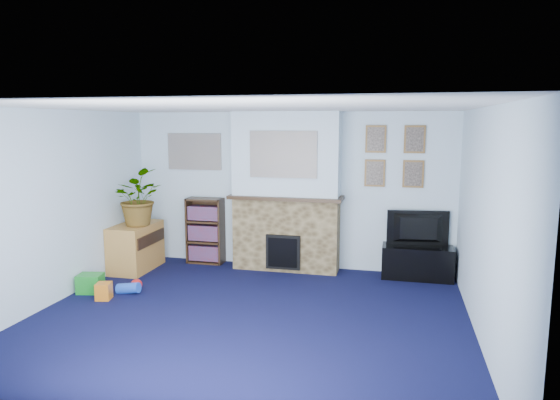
% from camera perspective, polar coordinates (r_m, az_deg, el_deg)
% --- Properties ---
extents(floor, '(5.00, 4.50, 0.01)m').
position_cam_1_polar(floor, '(5.92, -3.75, -13.39)').
color(floor, '#0D0F35').
rests_on(floor, ground).
extents(ceiling, '(5.00, 4.50, 0.01)m').
position_cam_1_polar(ceiling, '(5.48, -4.00, 10.53)').
color(ceiling, white).
rests_on(ceiling, wall_back).
extents(wall_back, '(5.00, 0.04, 2.40)m').
position_cam_1_polar(wall_back, '(7.73, 1.05, 1.12)').
color(wall_back, silver).
rests_on(wall_back, ground).
extents(wall_front, '(5.00, 0.04, 2.40)m').
position_cam_1_polar(wall_front, '(3.55, -14.75, -8.39)').
color(wall_front, silver).
rests_on(wall_front, ground).
extents(wall_left, '(0.04, 4.50, 2.40)m').
position_cam_1_polar(wall_left, '(6.74, -24.62, -0.82)').
color(wall_left, silver).
rests_on(wall_left, ground).
extents(wall_right, '(0.04, 4.50, 2.40)m').
position_cam_1_polar(wall_right, '(5.41, 22.39, -2.88)').
color(wall_right, silver).
rests_on(wall_right, ground).
extents(chimney_breast, '(1.72, 0.50, 2.40)m').
position_cam_1_polar(chimney_breast, '(7.53, 0.72, 0.79)').
color(chimney_breast, brown).
rests_on(chimney_breast, ground).
extents(collage_main, '(1.00, 0.03, 0.68)m').
position_cam_1_polar(collage_main, '(7.27, 0.37, 5.23)').
color(collage_main, gray).
rests_on(collage_main, chimney_breast).
extents(collage_left, '(0.90, 0.03, 0.58)m').
position_cam_1_polar(collage_left, '(8.13, -9.75, 5.48)').
color(collage_left, gray).
rests_on(collage_left, wall_back).
extents(portrait_tl, '(0.30, 0.03, 0.40)m').
position_cam_1_polar(portrait_tl, '(7.47, 10.89, 6.86)').
color(portrait_tl, brown).
rests_on(portrait_tl, wall_back).
extents(portrait_tr, '(0.30, 0.03, 0.40)m').
position_cam_1_polar(portrait_tr, '(7.47, 15.14, 6.71)').
color(portrait_tr, brown).
rests_on(portrait_tr, wall_back).
extents(portrait_bl, '(0.30, 0.03, 0.40)m').
position_cam_1_polar(portrait_bl, '(7.51, 10.78, 3.04)').
color(portrait_bl, brown).
rests_on(portrait_bl, wall_back).
extents(portrait_br, '(0.30, 0.03, 0.40)m').
position_cam_1_polar(portrait_br, '(7.50, 14.99, 2.89)').
color(portrait_br, brown).
rests_on(portrait_br, wall_back).
extents(tv_stand, '(1.00, 0.42, 0.47)m').
position_cam_1_polar(tv_stand, '(7.54, 15.41, -6.96)').
color(tv_stand, black).
rests_on(tv_stand, ground).
extents(television, '(0.89, 0.22, 0.51)m').
position_cam_1_polar(television, '(7.44, 15.56, -3.19)').
color(television, black).
rests_on(television, tv_stand).
extents(bookshelf, '(0.58, 0.28, 1.05)m').
position_cam_1_polar(bookshelf, '(8.10, -8.50, -3.64)').
color(bookshelf, '#322012').
rests_on(bookshelf, ground).
extents(sideboard, '(0.51, 0.91, 0.71)m').
position_cam_1_polar(sideboard, '(7.99, -16.14, -5.19)').
color(sideboard, '#BB823C').
rests_on(sideboard, ground).
extents(potted_plant, '(0.99, 0.98, 0.84)m').
position_cam_1_polar(potted_plant, '(7.77, -16.24, 0.25)').
color(potted_plant, '#26661E').
rests_on(potted_plant, sideboard).
extents(mantel_clock, '(0.10, 0.06, 0.14)m').
position_cam_1_polar(mantel_clock, '(7.48, 0.60, 1.02)').
color(mantel_clock, gold).
rests_on(mantel_clock, chimney_breast).
extents(mantel_candle, '(0.05, 0.05, 0.17)m').
position_cam_1_polar(mantel_candle, '(7.42, 2.91, 1.02)').
color(mantel_candle, '#B2BFC6').
rests_on(mantel_candle, chimney_breast).
extents(mantel_teddy, '(0.14, 0.14, 0.14)m').
position_cam_1_polar(mantel_teddy, '(7.63, -3.69, 1.12)').
color(mantel_teddy, gray).
rests_on(mantel_teddy, chimney_breast).
extents(mantel_can, '(0.06, 0.06, 0.13)m').
position_cam_1_polar(mantel_can, '(7.36, 5.91, 0.77)').
color(mantel_can, orange).
rests_on(mantel_can, chimney_breast).
extents(green_crate, '(0.35, 0.30, 0.25)m').
position_cam_1_polar(green_crate, '(7.17, -20.86, -8.76)').
color(green_crate, '#198C26').
rests_on(green_crate, ground).
extents(toy_ball, '(0.16, 0.16, 0.16)m').
position_cam_1_polar(toy_ball, '(7.07, -16.09, -9.19)').
color(toy_ball, red).
rests_on(toy_ball, ground).
extents(toy_block, '(0.21, 0.21, 0.22)m').
position_cam_1_polar(toy_block, '(6.85, -19.49, -9.77)').
color(toy_block, orange).
rests_on(toy_block, ground).
extents(toy_tube, '(0.32, 0.14, 0.18)m').
position_cam_1_polar(toy_tube, '(6.98, -16.93, -9.64)').
color(toy_tube, blue).
rests_on(toy_tube, ground).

